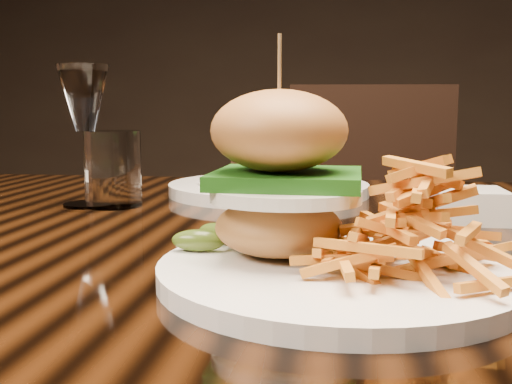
# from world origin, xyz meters

# --- Properties ---
(dining_table) EXTENTS (1.60, 0.90, 0.75)m
(dining_table) POSITION_xyz_m (0.00, 0.00, 0.67)
(dining_table) COLOR black
(dining_table) RESTS_ON ground
(burger_plate) EXTENTS (0.29, 0.29, 0.19)m
(burger_plate) POSITION_xyz_m (0.06, -0.24, 0.80)
(burger_plate) COLOR white
(burger_plate) RESTS_ON dining_table
(ramekin) EXTENTS (0.08, 0.08, 0.04)m
(ramekin) POSITION_xyz_m (0.22, 0.04, 0.77)
(ramekin) COLOR white
(ramekin) RESTS_ON dining_table
(wine_glass) EXTENTS (0.07, 0.07, 0.19)m
(wine_glass) POSITION_xyz_m (-0.28, 0.09, 0.89)
(wine_glass) COLOR white
(wine_glass) RESTS_ON dining_table
(water_tumbler) EXTENTS (0.08, 0.08, 0.11)m
(water_tumbler) POSITION_xyz_m (-0.25, 0.09, 0.80)
(water_tumbler) COLOR white
(water_tumbler) RESTS_ON dining_table
(far_dish) EXTENTS (0.32, 0.32, 0.10)m
(far_dish) POSITION_xyz_m (-0.05, 0.24, 0.77)
(far_dish) COLOR white
(far_dish) RESTS_ON dining_table
(chair_far) EXTENTS (0.51, 0.51, 0.95)m
(chair_far) POSITION_xyz_m (0.16, 0.89, 0.54)
(chair_far) COLOR black
(chair_far) RESTS_ON ground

